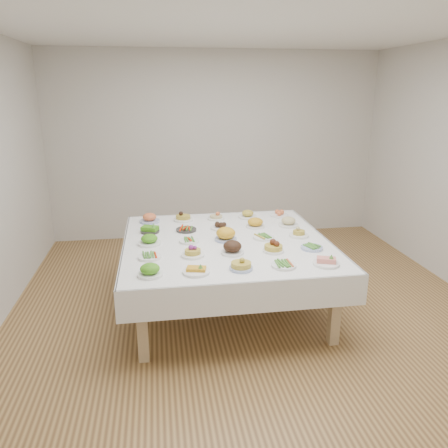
{
  "coord_description": "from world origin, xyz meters",
  "views": [
    {
      "loc": [
        -0.91,
        -4.13,
        2.23
      ],
      "look_at": [
        -0.24,
        0.19,
        0.88
      ],
      "focal_mm": 35.0,
      "sensor_mm": 36.0,
      "label": 1
    }
  ],
  "objects": [
    {
      "name": "dish_18",
      "position": [
        0.15,
        0.43,
        0.81
      ],
      "size": [
        0.2,
        0.2,
        0.12
      ],
      "color": "white",
      "rests_on": "display_table"
    },
    {
      "name": "dish_9",
      "position": [
        0.54,
        -0.34,
        0.77
      ],
      "size": [
        0.21,
        0.21,
        0.05
      ],
      "color": "#4C66B2",
      "rests_on": "display_table"
    },
    {
      "name": "room_envelope",
      "position": [
        0.0,
        0.0,
        1.83
      ],
      "size": [
        5.02,
        5.02,
        2.81
      ],
      "color": "#A27B43",
      "rests_on": "ground"
    },
    {
      "name": "dish_0",
      "position": [
        -1.0,
        -0.74,
        0.81
      ],
      "size": [
        0.21,
        0.21,
        0.12
      ],
      "color": "white",
      "rests_on": "display_table"
    },
    {
      "name": "dish_3",
      "position": [
        0.15,
        -0.73,
        0.77
      ],
      "size": [
        0.21,
        0.21,
        0.05
      ],
      "color": "white",
      "rests_on": "display_table"
    },
    {
      "name": "dish_10",
      "position": [
        -1.01,
        0.04,
        0.82
      ],
      "size": [
        0.23,
        0.23,
        0.14
      ],
      "color": "white",
      "rests_on": "display_table"
    },
    {
      "name": "dish_2",
      "position": [
        -0.23,
        -0.73,
        0.81
      ],
      "size": [
        0.2,
        0.2,
        0.12
      ],
      "color": "#4C66B2",
      "rests_on": "display_table"
    },
    {
      "name": "dish_19",
      "position": [
        0.54,
        0.42,
        0.81
      ],
      "size": [
        0.22,
        0.22,
        0.12
      ],
      "color": "white",
      "rests_on": "display_table"
    },
    {
      "name": "dish_20",
      "position": [
        -1.02,
        0.81,
        0.8
      ],
      "size": [
        0.23,
        0.23,
        0.12
      ],
      "color": "#4C66B2",
      "rests_on": "display_table"
    },
    {
      "name": "dish_17",
      "position": [
        -0.24,
        0.43,
        0.79
      ],
      "size": [
        0.21,
        0.21,
        0.09
      ],
      "color": "white",
      "rests_on": "display_table"
    },
    {
      "name": "dish_6",
      "position": [
        -0.62,
        -0.35,
        0.8
      ],
      "size": [
        0.21,
        0.21,
        0.11
      ],
      "color": "white",
      "rests_on": "display_table"
    },
    {
      "name": "dish_11",
      "position": [
        -0.62,
        0.04,
        0.77
      ],
      "size": [
        0.2,
        0.2,
        0.05
      ],
      "color": "white",
      "rests_on": "display_table"
    },
    {
      "name": "dish_7",
      "position": [
        -0.24,
        -0.35,
        0.81
      ],
      "size": [
        0.21,
        0.21,
        0.12
      ],
      "color": "white",
      "rests_on": "display_table"
    },
    {
      "name": "dish_12",
      "position": [
        -0.24,
        0.04,
        0.82
      ],
      "size": [
        0.22,
        0.22,
        0.15
      ],
      "color": "#4C66B2",
      "rests_on": "display_table"
    },
    {
      "name": "dish_8",
      "position": [
        0.15,
        -0.35,
        0.81
      ],
      "size": [
        0.21,
        0.2,
        0.13
      ],
      "color": "white",
      "rests_on": "display_table"
    },
    {
      "name": "dish_1",
      "position": [
        -0.62,
        -0.74,
        0.79
      ],
      "size": [
        0.23,
        0.23,
        0.1
      ],
      "color": "white",
      "rests_on": "display_table"
    },
    {
      "name": "dish_5",
      "position": [
        -1.01,
        -0.34,
        0.77
      ],
      "size": [
        0.21,
        0.21,
        0.05
      ],
      "color": "white",
      "rests_on": "display_table"
    },
    {
      "name": "dish_24",
      "position": [
        0.54,
        0.81,
        0.79
      ],
      "size": [
        0.22,
        0.22,
        0.1
      ],
      "color": "white",
      "rests_on": "display_table"
    },
    {
      "name": "dish_14",
      "position": [
        0.54,
        0.04,
        0.8
      ],
      "size": [
        0.2,
        0.2,
        0.11
      ],
      "color": "white",
      "rests_on": "display_table"
    },
    {
      "name": "display_table",
      "position": [
        -0.24,
        0.04,
        0.68
      ],
      "size": [
        2.08,
        2.08,
        0.75
      ],
      "color": "white",
      "rests_on": "ground"
    },
    {
      "name": "dish_13",
      "position": [
        0.15,
        0.03,
        0.77
      ],
      "size": [
        0.21,
        0.21,
        0.05
      ],
      "color": "white",
      "rests_on": "display_table"
    },
    {
      "name": "dish_4",
      "position": [
        0.53,
        -0.74,
        0.79
      ],
      "size": [
        0.23,
        0.23,
        0.1
      ],
      "color": "white",
      "rests_on": "display_table"
    },
    {
      "name": "dish_16",
      "position": [
        -0.62,
        0.41,
        0.77
      ],
      "size": [
        0.22,
        0.22,
        0.05
      ],
      "color": "#2C2927",
      "rests_on": "display_table"
    },
    {
      "name": "dish_22",
      "position": [
        -0.24,
        0.8,
        0.8
      ],
      "size": [
        0.2,
        0.2,
        0.11
      ],
      "color": "white",
      "rests_on": "display_table"
    },
    {
      "name": "dish_23",
      "position": [
        0.15,
        0.81,
        0.8
      ],
      "size": [
        0.22,
        0.22,
        0.12
      ],
      "color": "white",
      "rests_on": "display_table"
    },
    {
      "name": "dish_15",
      "position": [
        -1.01,
        0.42,
        0.79
      ],
      "size": [
        0.2,
        0.2,
        0.1
      ],
      "color": "#2C2927",
      "rests_on": "display_table"
    },
    {
      "name": "dish_21",
      "position": [
        -0.63,
        0.81,
        0.82
      ],
      "size": [
        0.24,
        0.23,
        0.15
      ],
      "color": "white",
      "rests_on": "display_table"
    }
  ]
}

